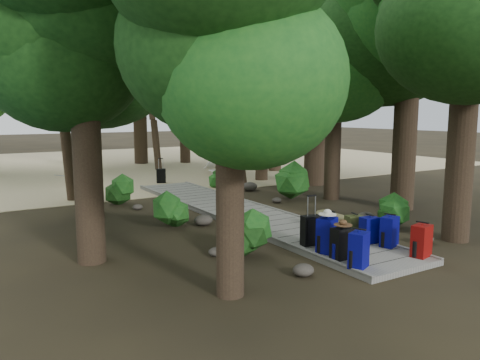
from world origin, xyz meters
TOP-DOWN VIEW (x-y plane):
  - ground at (0.00, 0.00)m, footprint 120.00×120.00m
  - sand_beach at (0.00, 16.00)m, footprint 40.00×22.00m
  - boardwalk at (0.00, 1.00)m, footprint 2.00×12.00m
  - backpack_left_a at (-0.79, -4.46)m, footprint 0.48×0.42m
  - backpack_left_b at (-0.71, -3.91)m, footprint 0.38×0.27m
  - backpack_left_c at (-0.64, -3.41)m, footprint 0.52×0.46m
  - backpack_right_a at (0.78, -4.63)m, footprint 0.45×0.37m
  - backpack_right_b at (0.80, -3.80)m, footprint 0.47×0.40m
  - backpack_right_c at (0.64, -3.37)m, footprint 0.40×0.31m
  - backpack_right_d at (0.64, -2.91)m, footprint 0.44×0.36m
  - duffel_right_khaki at (0.76, -1.98)m, footprint 0.48×0.67m
  - suitcase_on_boardwalk at (-0.58, -2.84)m, footprint 0.45×0.29m
  - lone_suitcase_on_sand at (0.28, 8.02)m, footprint 0.43×0.32m
  - hat_brown at (-0.71, -3.95)m, footprint 0.36×0.36m
  - hat_white at (-0.67, -3.45)m, footprint 0.36×0.36m
  - kayak at (-3.00, 9.43)m, footprint 0.97×3.33m
  - sun_lounger at (3.63, 9.04)m, footprint 0.74×1.86m
  - tree_right_a at (2.86, -3.97)m, footprint 5.26×5.26m
  - tree_right_b at (4.71, -0.87)m, footprint 5.69×5.69m
  - tree_right_c at (4.02, 1.57)m, footprint 4.54×4.54m
  - tree_right_d at (5.61, 4.40)m, footprint 6.64×6.64m
  - tree_right_e at (4.46, 6.61)m, footprint 4.37×4.37m
  - tree_right_f at (6.92, 9.04)m, footprint 5.11×5.11m
  - tree_left_a at (-3.35, -4.12)m, footprint 3.91×3.91m
  - tree_left_b at (-4.87, -1.18)m, footprint 4.43×4.43m
  - tree_left_c at (-3.82, 3.49)m, footprint 4.74×4.74m
  - tree_back_a at (-1.33, 15.23)m, footprint 5.11×5.11m
  - tree_back_b at (2.18, 15.91)m, footprint 6.24×6.24m
  - tree_back_c at (4.58, 14.96)m, footprint 4.86×4.86m
  - palm_right_a at (3.33, 6.39)m, footprint 4.66×4.66m
  - palm_right_b at (4.90, 10.78)m, footprint 4.87×4.87m
  - palm_right_c at (2.17, 12.69)m, footprint 4.90×4.90m
  - palm_left_a at (-4.04, 5.87)m, footprint 4.60×4.60m
  - rock_left_a at (-1.75, -4.04)m, footprint 0.41×0.37m
  - rock_left_b at (-2.54, -2.14)m, footprint 0.34×0.31m
  - rock_left_c at (-1.56, 0.41)m, footprint 0.51×0.46m
  - rock_left_d at (-2.39, 3.27)m, footprint 0.31×0.28m
  - rock_right_a at (1.98, -3.80)m, footprint 0.42×0.37m
  - rock_right_b at (2.43, -1.57)m, footprint 0.51×0.46m
  - rock_right_c at (1.94, 1.94)m, footprint 0.33×0.30m
  - rock_right_d at (2.47, 4.45)m, footprint 0.61×0.55m
  - shrub_left_a at (-2.02, -2.67)m, footprint 1.07×1.07m
  - shrub_left_b at (-2.37, 0.56)m, footprint 0.95×0.95m
  - shrub_left_c at (-2.65, 4.51)m, footprint 1.03×1.03m
  - shrub_right_a at (2.50, -2.27)m, footprint 0.88×0.88m
  - shrub_right_b at (2.87, 2.25)m, footprint 1.38×1.38m
  - shrub_right_c at (1.93, 5.75)m, footprint 0.75×0.75m

SIDE VIEW (x-z plane):
  - ground at x=0.00m, z-range 0.00..0.00m
  - sand_beach at x=0.00m, z-range 0.00..0.02m
  - boardwalk at x=0.00m, z-range 0.00..0.12m
  - rock_left_d at x=-2.39m, z-range 0.00..0.17m
  - rock_right_c at x=1.94m, z-range 0.00..0.18m
  - rock_left_b at x=-2.54m, z-range 0.00..0.19m
  - rock_left_a at x=-1.75m, z-range 0.00..0.23m
  - rock_right_a at x=1.98m, z-range 0.00..0.23m
  - rock_right_b at x=2.43m, z-range 0.00..0.28m
  - rock_left_c at x=-1.56m, z-range 0.00..0.28m
  - rock_right_d at x=2.47m, z-range 0.00..0.34m
  - kayak at x=-3.00m, z-range 0.02..0.35m
  - sun_lounger at x=3.63m, z-range 0.02..0.61m
  - lone_suitcase_on_sand at x=0.28m, z-range 0.02..0.62m
  - duffel_right_khaki at x=0.76m, z-range 0.12..0.55m
  - shrub_right_c at x=1.93m, z-range 0.00..0.67m
  - shrub_right_a at x=2.50m, z-range 0.00..0.79m
  - backpack_right_d at x=0.64m, z-range 0.12..0.70m
  - shrub_left_b at x=-2.37m, z-range 0.00..0.85m
  - backpack_right_c at x=0.64m, z-range 0.12..0.76m
  - suitcase_on_boardwalk at x=-0.58m, z-range 0.12..0.77m
  - shrub_left_c at x=-2.65m, z-range 0.00..0.93m
  - backpack_left_b at x=-0.71m, z-range 0.12..0.81m
  - backpack_right_a at x=0.78m, z-range 0.12..0.84m
  - backpack_right_b at x=0.80m, z-range 0.12..0.84m
  - shrub_left_a at x=-2.02m, z-range 0.00..0.97m
  - backpack_left_a at x=-0.79m, z-range 0.12..0.87m
  - backpack_left_c at x=-0.64m, z-range 0.12..0.92m
  - shrub_right_b at x=2.87m, z-range 0.00..1.24m
  - hat_brown at x=-0.71m, z-range 0.81..0.92m
  - hat_white at x=-0.67m, z-range 0.92..1.04m
  - tree_left_a at x=-3.35m, z-range 0.00..6.52m
  - palm_left_a at x=-4.04m, z-range 0.00..7.31m
  - palm_right_c at x=2.17m, z-range 0.00..7.79m
  - tree_right_c at x=4.02m, z-range 0.00..7.86m
  - tree_right_e at x=4.46m, z-range 0.00..7.87m
  - palm_right_a at x=3.33m, z-range 0.00..7.95m
  - tree_left_b at x=-4.87m, z-range 0.00..7.98m
  - tree_left_c at x=-3.82m, z-range 0.00..8.24m
  - tree_back_c at x=4.58m, z-range 0.00..8.75m
  - tree_right_a at x=2.86m, z-range 0.00..8.76m
  - tree_back_a at x=-1.33m, z-range 0.00..8.85m
  - tree_right_f at x=6.92m, z-range 0.00..9.13m
  - palm_right_b at x=4.90m, z-range 0.00..9.40m
  - tree_right_b at x=4.71m, z-range 0.00..10.16m
  - tree_back_b at x=2.18m, z-range 0.00..11.14m
  - tree_right_d at x=5.61m, z-range 0.00..12.18m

